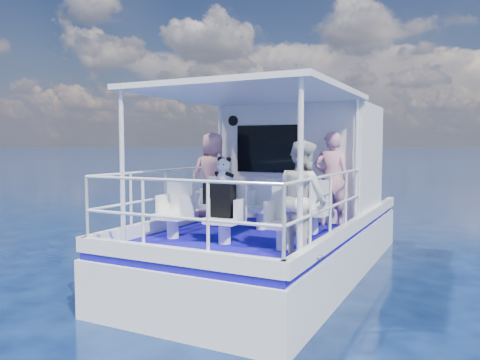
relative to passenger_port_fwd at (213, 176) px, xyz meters
The scene contains 20 objects.
ground 2.23m from the passenger_port_fwd, 29.57° to the right, with size 2000.00×2000.00×0.00m, color black.
hull 2.14m from the passenger_port_fwd, 13.84° to the left, with size 3.00×7.00×1.60m, color white.
deck 1.54m from the passenger_port_fwd, 13.84° to the left, with size 2.90×6.90×0.10m, color #130A92.
cabin 2.04m from the passenger_port_fwd, 52.52° to the left, with size 2.85×2.00×2.20m, color white.
canopy 2.08m from the passenger_port_fwd, 36.14° to the right, with size 3.00×3.20×0.08m, color white.
canopy_posts 1.58m from the passenger_port_fwd, 37.63° to the right, with size 2.77×2.97×2.20m.
railings 1.80m from the passenger_port_fwd, 45.99° to the right, with size 2.84×3.59×1.00m, color white, non-canonical shape.
seat_port_fwd 0.87m from the passenger_port_fwd, 56.52° to the right, with size 0.48×0.46×0.38m, color white.
seat_center_fwd 1.47m from the passenger_port_fwd, 22.03° to the right, with size 0.48×0.46×0.38m, color white.
seat_stbd_fwd 2.28m from the passenger_port_fwd, 13.15° to the right, with size 0.48×0.46×0.38m, color white.
seat_port_aft 1.94m from the passenger_port_fwd, 79.63° to the right, with size 0.48×0.46×0.38m, color white.
seat_center_aft 2.27m from the passenger_port_fwd, 55.64° to the right, with size 0.48×0.46×0.38m, color white.
seat_stbd_aft 2.86m from the passenger_port_fwd, 40.17° to the right, with size 0.48×0.46×0.38m, color white.
passenger_port_fwd is the anchor object (origin of this frame).
passenger_stbd_fwd 2.22m from the passenger_port_fwd, ahead, with size 0.60×0.39×1.65m, color #CC8497.
passenger_stbd_aft 3.19m from the passenger_port_fwd, 39.06° to the right, with size 0.72×0.56×1.48m, color silver.
backpack_port 0.68m from the passenger_port_fwd, 61.69° to the right, with size 0.28×0.16×0.37m, color black.
backpack_center 2.16m from the passenger_port_fwd, 56.00° to the right, with size 0.33×0.18×0.49m, color black.
compact_camera 0.62m from the passenger_port_fwd, 61.36° to the right, with size 0.09×0.05×0.05m, color black.
panda 2.17m from the passenger_port_fwd, 55.60° to the right, with size 0.24×0.20×0.37m, color silver, non-canonical shape.
Camera 1 is at (3.19, -6.94, 2.31)m, focal length 35.00 mm.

